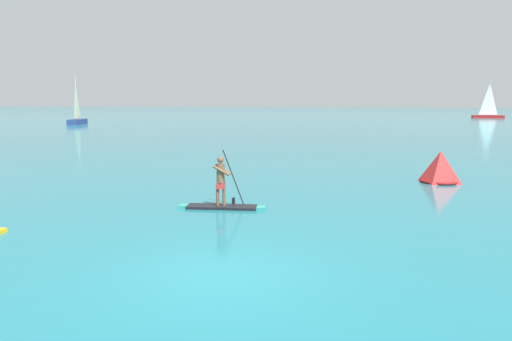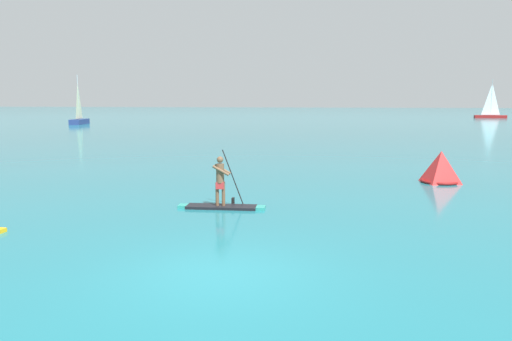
% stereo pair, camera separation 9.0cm
% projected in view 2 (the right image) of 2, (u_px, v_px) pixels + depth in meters
% --- Properties ---
extents(ground, '(440.00, 440.00, 0.00)m').
position_uv_depth(ground, '(220.00, 274.00, 10.04)').
color(ground, '#1E727F').
extents(paddleboarder_mid_center, '(2.88, 0.96, 1.94)m').
position_uv_depth(paddleboarder_mid_center, '(222.00, 196.00, 16.07)').
color(paddleboarder_mid_center, black).
rests_on(paddleboarder_mid_center, ground).
extents(race_marker_buoy, '(1.81, 1.81, 1.36)m').
position_uv_depth(race_marker_buoy, '(441.00, 168.00, 21.00)').
color(race_marker_buoy, red).
rests_on(race_marker_buoy, ground).
extents(sailboat_left_horizon, '(2.33, 4.99, 7.04)m').
position_uv_depth(sailboat_left_horizon, '(79.00, 118.00, 71.33)').
color(sailboat_left_horizon, navy).
rests_on(sailboat_left_horizon, ground).
extents(sailboat_right_horizon, '(5.79, 1.77, 7.42)m').
position_uv_depth(sailboat_right_horizon, '(491.00, 113.00, 95.49)').
color(sailboat_right_horizon, '#A51E1E').
rests_on(sailboat_right_horizon, ground).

